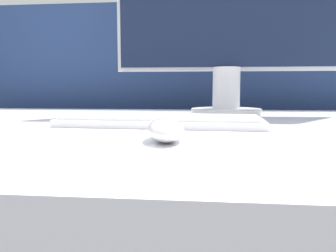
# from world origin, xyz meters

# --- Properties ---
(partition_panel) EXTENTS (5.00, 0.03, 1.16)m
(partition_panel) POSITION_xyz_m (0.00, 0.66, 0.58)
(partition_panel) COLOR navy
(partition_panel) RESTS_ON ground_plane
(computer_mouse_near) EXTENTS (0.07, 0.13, 0.04)m
(computer_mouse_near) POSITION_xyz_m (-0.07, -0.25, 0.73)
(computer_mouse_near) COLOR white
(computer_mouse_near) RESTS_ON desk
(keyboard) EXTENTS (0.45, 0.15, 0.02)m
(keyboard) POSITION_xyz_m (-0.11, -0.05, 0.73)
(keyboard) COLOR white
(keyboard) RESTS_ON desk
(monitor) EXTENTS (0.68, 0.21, 0.56)m
(monitor) POSITION_xyz_m (0.06, 0.27, 1.02)
(monitor) COLOR silver
(monitor) RESTS_ON desk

